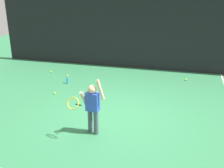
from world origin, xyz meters
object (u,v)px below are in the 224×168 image
Objects in this scene: water_bottle at (67,80)px; tennis_ball_1 at (67,76)px; tennis_ball_0 at (186,80)px; tennis_ball_2 at (55,93)px; tennis_player at (92,105)px; tennis_ball_3 at (51,72)px.

tennis_ball_1 is (-0.31, 0.68, -0.08)m from water_bottle.
tennis_ball_0 is at bearing 8.86° from tennis_ball_1.
water_bottle reaches higher than tennis_ball_2.
tennis_player is at bearing -57.12° from water_bottle.
water_bottle is at bearing -40.90° from tennis_ball_3.
water_bottle is 3.33× the size of tennis_ball_3.
tennis_ball_0 is at bearing 18.64° from water_bottle.
tennis_ball_2 and tennis_ball_3 have the same top height.
tennis_player reaches higher than tennis_ball_1.
tennis_ball_2 is at bearing -60.63° from tennis_ball_3.
tennis_ball_1 is 1.00× the size of tennis_ball_2.
tennis_player reaches higher than tennis_ball_3.
tennis_player reaches higher than tennis_ball_2.
tennis_ball_2 is (0.30, -1.70, 0.00)m from tennis_ball_1.
tennis_ball_3 is at bearing 135.88° from tennis_player.
tennis_player is 2.81m from tennis_ball_2.
tennis_ball_1 is at bearing 129.50° from tennis_player.
tennis_player is at bearing -116.27° from tennis_ball_0.
tennis_ball_1 is 1.00× the size of tennis_ball_3.
tennis_ball_0 is at bearing 4.25° from tennis_ball_3.
tennis_player is 4.86m from tennis_ball_0.
water_bottle is at bearing 131.06° from tennis_player.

